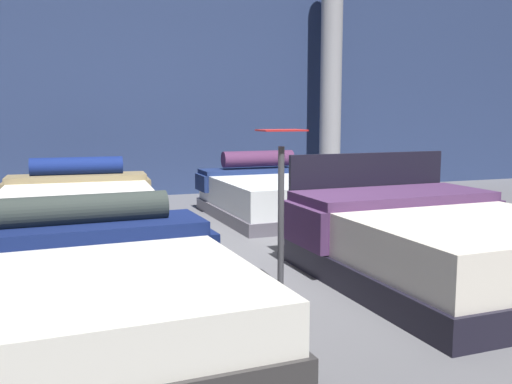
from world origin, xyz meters
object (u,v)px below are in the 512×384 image
at_px(bed_1, 439,245).
at_px(price_sign, 281,235).
at_px(bed_3, 278,196).
at_px(support_pillar, 331,76).
at_px(bed_2, 78,207).
at_px(bed_0, 101,289).

bearing_deg(bed_1, price_sign, 177.84).
bearing_deg(bed_3, price_sign, -112.82).
bearing_deg(support_pillar, bed_2, -155.60).
distance_m(bed_2, bed_3, 2.23).
distance_m(bed_0, bed_2, 2.88).
relative_size(bed_0, support_pillar, 0.61).
xyz_separation_m(price_sign, support_pillar, (2.64, 4.49, 1.32)).
distance_m(price_sign, support_pillar, 5.38).
bearing_deg(bed_2, price_sign, -65.20).
relative_size(bed_0, bed_3, 1.10).
xyz_separation_m(bed_3, support_pillar, (1.54, 1.71, 1.51)).
height_order(bed_1, bed_3, bed_1).
bearing_deg(bed_1, bed_0, -179.46).
bearing_deg(bed_0, bed_3, 49.68).
xyz_separation_m(bed_1, bed_3, (-0.10, 2.80, -0.03)).
relative_size(bed_1, bed_3, 1.06).
xyz_separation_m(bed_0, bed_2, (-0.00, 2.88, 0.02)).
bearing_deg(bed_0, bed_1, -0.62).
distance_m(bed_2, support_pillar, 4.41).
height_order(bed_0, bed_2, bed_2).
bearing_deg(bed_2, support_pillar, 27.22).
bearing_deg(support_pillar, bed_3, -132.10).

